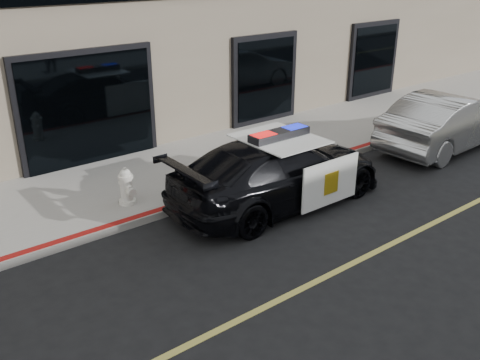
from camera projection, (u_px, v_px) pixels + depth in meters
ground at (331, 274)px, 8.78m from camera, size 120.00×120.00×0.00m
sidewalk_n at (165, 175)px, 12.55m from camera, size 60.00×3.50×0.15m
police_car at (278, 171)px, 11.03m from camera, size 2.26×4.92×1.60m
silver_sedan at (448, 121)px, 14.21m from camera, size 1.93×4.69×1.51m
fire_hydrant at (127, 187)px, 10.80m from camera, size 0.35×0.49×0.77m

